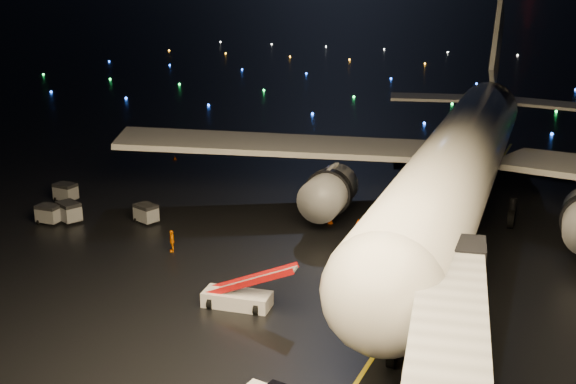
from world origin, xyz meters
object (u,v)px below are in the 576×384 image
object	(u,v)px
belt_loader	(237,284)
baggage_cart_3	(69,212)
baggage_cart_2	(66,192)
airliner	(467,112)
baggage_cart_1	(49,214)
crew_c	(172,241)
baggage_cart_0	(146,213)

from	to	relation	value
belt_loader	baggage_cart_3	distance (m)	21.27
baggage_cart_2	belt_loader	bearing A→B (deg)	-24.29
airliner	belt_loader	bearing A→B (deg)	-114.44
baggage_cart_1	baggage_cart_3	xyz separation A→B (m)	(1.25, 0.93, 0.06)
airliner	baggage_cart_2	size ratio (longest dim) A/B	32.61
airliner	crew_c	xyz separation A→B (m)	(-17.35, -17.37, -7.77)
airliner	baggage_cart_3	bearing A→B (deg)	-155.51
crew_c	baggage_cart_3	size ratio (longest dim) A/B	0.84
baggage_cart_2	baggage_cart_3	distance (m)	5.89
baggage_cart_1	baggage_cart_3	distance (m)	1.56
baggage_cart_1	airliner	bearing A→B (deg)	25.49
airliner	baggage_cart_3	world-z (taller)	airliner
crew_c	baggage_cart_2	xyz separation A→B (m)	(-15.19, 6.41, -0.03)
belt_loader	baggage_cart_2	xyz separation A→B (m)	(-23.69, 12.39, -0.68)
crew_c	belt_loader	bearing A→B (deg)	21.87
crew_c	baggage_cart_0	size ratio (longest dim) A/B	0.91
belt_loader	baggage_cart_2	bearing A→B (deg)	144.48
baggage_cart_0	baggage_cart_1	size ratio (longest dim) A/B	1.00
airliner	crew_c	size ratio (longest dim) A/B	37.00
baggage_cart_2	baggage_cart_0	bearing A→B (deg)	-7.67
baggage_cart_3	belt_loader	bearing A→B (deg)	0.29
baggage_cart_2	baggage_cart_3	bearing A→B (deg)	-43.65
crew_c	baggage_cart_3	bearing A→B (deg)	-133.62
baggage_cart_0	baggage_cart_1	distance (m)	7.82
baggage_cart_3	baggage_cart_1	bearing A→B (deg)	-120.76
airliner	belt_loader	size ratio (longest dim) A/B	9.98
baggage_cart_2	baggage_cart_3	xyz separation A→B (m)	(4.02, -4.31, 0.04)
airliner	baggage_cart_2	world-z (taller)	airliner
belt_loader	baggage_cart_0	distance (m)	17.38
belt_loader	baggage_cart_0	xyz separation A→B (m)	(-13.85, 10.48, -0.71)
belt_loader	crew_c	bearing A→B (deg)	136.94
airliner	baggage_cart_0	bearing A→B (deg)	-154.12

